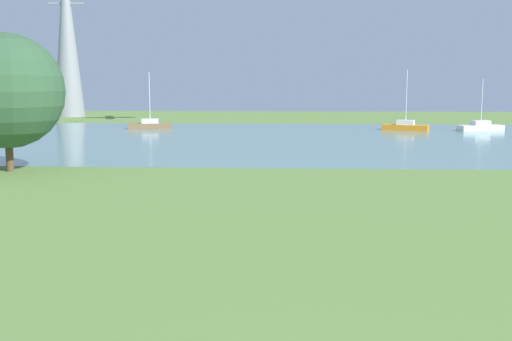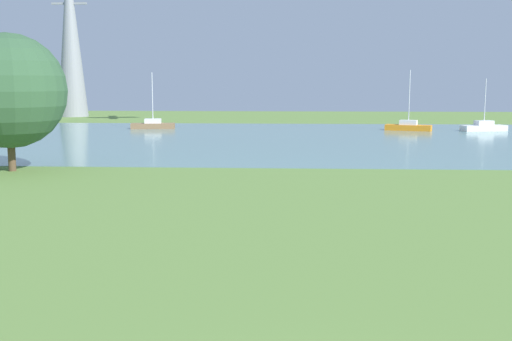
% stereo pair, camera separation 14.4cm
% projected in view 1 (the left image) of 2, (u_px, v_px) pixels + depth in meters
% --- Properties ---
extents(ground_plane, '(160.00, 160.00, 0.00)m').
position_uv_depth(ground_plane, '(304.00, 191.00, 30.78)').
color(ground_plane, olive).
extents(water_surface, '(140.00, 40.00, 0.02)m').
position_uv_depth(water_surface, '(297.00, 139.00, 58.46)').
color(water_surface, slate).
rests_on(water_surface, ground).
extents(sailboat_brown, '(4.96, 2.15, 6.18)m').
position_uv_depth(sailboat_brown, '(150.00, 125.00, 70.20)').
color(sailboat_brown, brown).
rests_on(sailboat_brown, water_surface).
extents(sailboat_white, '(5.03, 2.71, 5.50)m').
position_uv_depth(sailboat_white, '(481.00, 127.00, 67.31)').
color(sailboat_white, white).
rests_on(sailboat_white, water_surface).
extents(sailboat_orange, '(5.03, 2.96, 6.38)m').
position_uv_depth(sailboat_orange, '(405.00, 126.00, 67.85)').
color(sailboat_orange, orange).
rests_on(sailboat_orange, water_surface).
extents(tree_west_near, '(6.73, 6.73, 8.10)m').
position_uv_depth(tree_west_near, '(6.00, 91.00, 36.92)').
color(tree_west_near, brown).
rests_on(tree_west_near, ground).
extents(electricity_pylon, '(6.40, 4.40, 24.24)m').
position_uv_depth(electricity_pylon, '(67.00, 33.00, 92.51)').
color(electricity_pylon, gray).
rests_on(electricity_pylon, ground).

